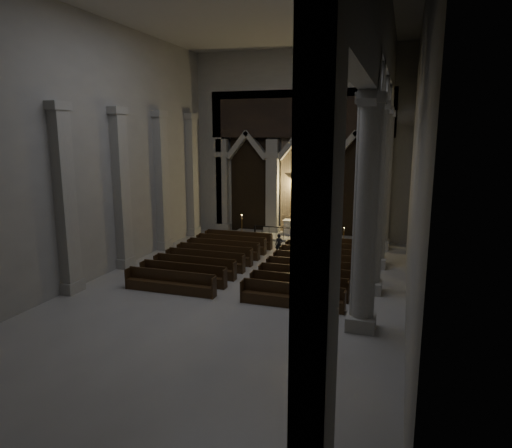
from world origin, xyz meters
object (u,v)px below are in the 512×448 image
Objects in this scene: altar_rail at (291,232)px; worshipper at (279,245)px; candle_stand_left at (242,232)px; pews at (259,265)px; candle_stand_right at (344,242)px; altar at (298,227)px.

altar_rail is 3.21m from worshipper.
pews is at bearing -63.15° from candle_stand_left.
candle_stand_left is at bearing -179.93° from altar_rail.
worshipper is at bearing -139.08° from candle_stand_right.
altar is at bearing 149.09° from candle_stand_right.
candle_stand_left reaches higher than candle_stand_right.
candle_stand_right reaches higher than altar_rail.
pews is (-0.09, -8.06, -0.33)m from altar.
worshipper is at bearing 87.91° from pews.
altar_rail is at bearing 173.55° from candle_stand_right.
candle_stand_right reaches higher than altar.
altar reaches higher than pews.
altar is 1.20× the size of candle_stand_left.
altar_rail is at bearing -93.22° from altar.
pews is (0.00, -6.47, -0.32)m from altar_rail.
altar is 4.80m from worshipper.
worshipper reaches higher than altar.
candle_stand_left is at bearing 116.85° from pews.
candle_stand_right reaches higher than worshipper.
candle_stand_right is at bearing -6.45° from altar_rail.
pews is at bearing -95.35° from worshipper.
candle_stand_right reaches higher than pews.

